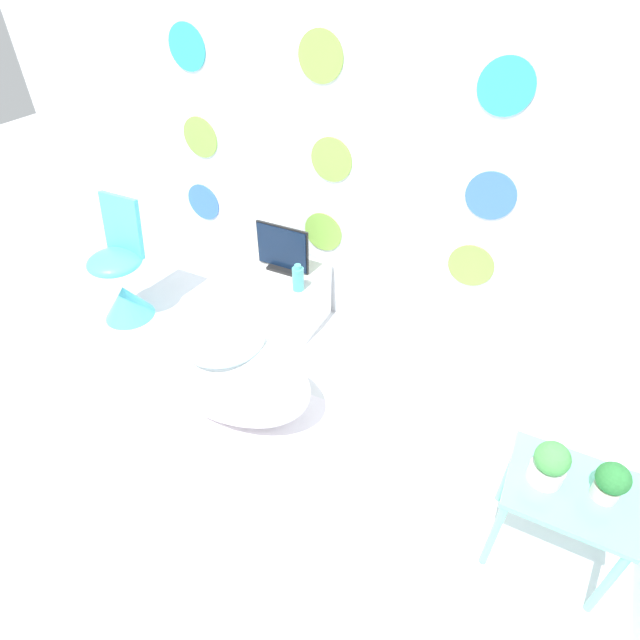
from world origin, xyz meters
name	(u,v)px	position (x,y,z in m)	size (l,w,h in m)	color
ground_plane	(139,534)	(0.00, 0.00, 0.00)	(12.00, 12.00, 0.00)	silver
wall_back_dotted	(328,128)	(0.00, 1.97, 1.30)	(5.11, 0.05, 2.60)	white
rug	(221,416)	(-0.08, 0.75, 0.00)	(1.06, 0.77, 0.01)	silver
bathtub	(228,372)	(-0.07, 0.86, 0.27)	(1.00, 0.54, 0.53)	white
chair	(123,282)	(-1.22, 1.25, 0.28)	(0.36, 0.37, 0.86)	#4CC6DB
tv_cabinet	(285,295)	(-0.19, 1.71, 0.22)	(0.51, 0.43, 0.43)	silver
tv	(282,251)	(-0.19, 1.71, 0.57)	(0.37, 0.12, 0.31)	black
vase	(298,278)	(0.01, 1.55, 0.51)	(0.07, 0.07, 0.18)	#51B2AD
side_table	(566,500)	(1.67, 0.77, 0.40)	(0.48, 0.40, 0.48)	#72D8B7
potted_plant_left	(550,464)	(1.56, 0.77, 0.58)	(0.14, 0.14, 0.20)	white
potted_plant_right	(611,482)	(1.78, 0.79, 0.58)	(0.12, 0.12, 0.18)	beige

